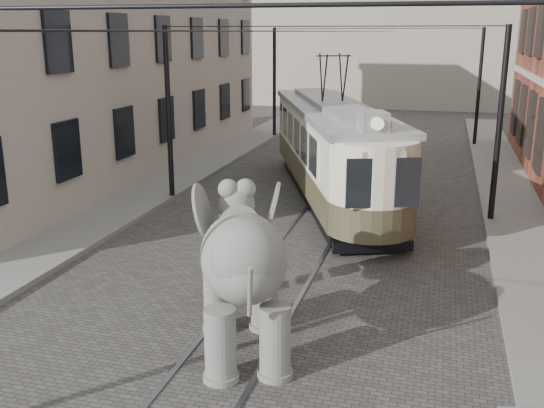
% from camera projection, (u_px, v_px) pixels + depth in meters
% --- Properties ---
extents(ground, '(120.00, 120.00, 0.00)m').
position_uv_depth(ground, '(282.00, 276.00, 15.39)').
color(ground, '#484543').
extents(tram_rails, '(1.54, 80.00, 0.02)m').
position_uv_depth(tram_rails, '(282.00, 275.00, 15.39)').
color(tram_rails, slate).
rests_on(tram_rails, ground).
extents(sidewalk_left, '(2.00, 60.00, 0.15)m').
position_uv_depth(sidewalk_left, '(51.00, 249.00, 17.03)').
color(sidewalk_left, slate).
rests_on(sidewalk_left, ground).
extents(stucco_building, '(7.00, 24.00, 10.00)m').
position_uv_depth(stucco_building, '(87.00, 51.00, 26.16)').
color(stucco_building, '#9F9284').
rests_on(stucco_building, ground).
extents(distant_block, '(28.00, 10.00, 14.00)m').
position_uv_depth(distant_block, '(405.00, 16.00, 50.72)').
color(distant_block, '#9F9284').
rests_on(distant_block, ground).
extents(catenary, '(11.00, 30.20, 6.00)m').
position_uv_depth(catenary, '(317.00, 125.00, 19.29)').
color(catenary, black).
rests_on(catenary, ground).
extents(tram, '(6.94, 12.80, 5.04)m').
position_uv_depth(tram, '(332.00, 128.00, 22.09)').
color(tram, beige).
rests_on(tram, ground).
extents(elephant, '(4.21, 5.41, 2.92)m').
position_uv_depth(elephant, '(244.00, 279.00, 11.36)').
color(elephant, slate).
rests_on(elephant, ground).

